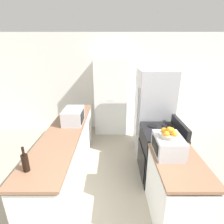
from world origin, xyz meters
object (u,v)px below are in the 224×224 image
object	(u,v)px
fruit_bowl	(168,134)
microwave	(73,116)
stove	(159,153)
wine_bottle	(25,162)
pantry_cabinet	(110,97)
refrigerator	(152,113)
toaster_oven	(168,145)

from	to	relation	value
fruit_bowl	microwave	bearing A→B (deg)	144.29
stove	wine_bottle	xyz separation A→B (m)	(-1.81, -1.03, 0.56)
pantry_cabinet	microwave	bearing A→B (deg)	-114.03
refrigerator	wine_bottle	size ratio (longest dim) A/B	6.01
refrigerator	fruit_bowl	size ratio (longest dim) A/B	7.73
microwave	wine_bottle	bearing A→B (deg)	-100.47
wine_bottle	fruit_bowl	bearing A→B (deg)	11.61
microwave	toaster_oven	xyz separation A→B (m)	(1.43, -1.02, -0.01)
refrigerator	microwave	xyz separation A→B (m)	(-1.58, -0.48, 0.13)
pantry_cabinet	toaster_oven	xyz separation A→B (m)	(0.76, -2.53, 0.05)
refrigerator	toaster_oven	bearing A→B (deg)	-95.50
refrigerator	fruit_bowl	world-z (taller)	refrigerator
stove	microwave	xyz separation A→B (m)	(-1.56, 0.34, 0.58)
wine_bottle	fruit_bowl	size ratio (longest dim) A/B	1.29
refrigerator	microwave	bearing A→B (deg)	-163.10
stove	microwave	distance (m)	1.70
stove	toaster_oven	size ratio (longest dim) A/B	2.38
pantry_cabinet	wine_bottle	distance (m)	3.03
pantry_cabinet	stove	distance (m)	2.12
pantry_cabinet	fruit_bowl	bearing A→B (deg)	-73.50
refrigerator	fruit_bowl	bearing A→B (deg)	-95.82
pantry_cabinet	fruit_bowl	xyz separation A→B (m)	(0.75, -2.54, 0.22)
pantry_cabinet	refrigerator	world-z (taller)	pantry_cabinet
stove	wine_bottle	world-z (taller)	wine_bottle
refrigerator	toaster_oven	xyz separation A→B (m)	(-0.14, -1.50, 0.12)
stove	fruit_bowl	xyz separation A→B (m)	(-0.13, -0.68, 0.73)
fruit_bowl	refrigerator	bearing A→B (deg)	84.18
stove	wine_bottle	size ratio (longest dim) A/B	3.51
pantry_cabinet	fruit_bowl	distance (m)	2.65
wine_bottle	toaster_oven	distance (m)	1.72
stove	refrigerator	distance (m)	0.94
microwave	wine_bottle	xyz separation A→B (m)	(-0.25, -1.37, -0.02)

